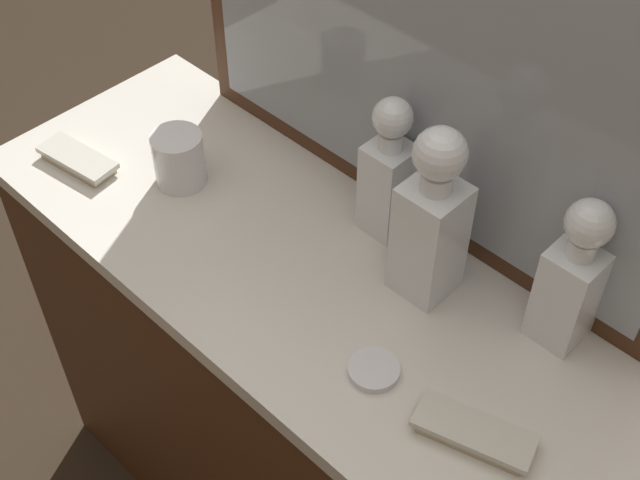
% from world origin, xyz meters
% --- Properties ---
extents(dresser, '(1.30, 0.46, 0.90)m').
position_xyz_m(dresser, '(0.00, 0.00, 0.45)').
color(dresser, '#472816').
rests_on(dresser, ground_plane).
extents(dresser_mirror, '(0.95, 0.03, 0.59)m').
position_xyz_m(dresser_mirror, '(0.00, 0.21, 1.19)').
color(dresser_mirror, '#472816').
rests_on(dresser_mirror, dresser).
extents(crystal_decanter_far_left, '(0.07, 0.07, 0.26)m').
position_xyz_m(crystal_decanter_far_left, '(0.00, 0.16, 1.00)').
color(crystal_decanter_far_left, white).
rests_on(crystal_decanter_far_left, dresser).
extents(crystal_decanter_left, '(0.09, 0.09, 0.31)m').
position_xyz_m(crystal_decanter_left, '(0.13, 0.10, 1.02)').
color(crystal_decanter_left, white).
rests_on(crystal_decanter_left, dresser).
extents(crystal_decanter_far_right, '(0.08, 0.08, 0.26)m').
position_xyz_m(crystal_decanter_far_right, '(0.33, 0.17, 1.00)').
color(crystal_decanter_far_right, white).
rests_on(crystal_decanter_far_right, dresser).
extents(crystal_tumbler_far_left, '(0.09, 0.09, 0.10)m').
position_xyz_m(crystal_tumbler_far_left, '(-0.33, -0.01, 0.94)').
color(crystal_tumbler_far_left, white).
rests_on(crystal_tumbler_far_left, dresser).
extents(silver_brush_right, '(0.16, 0.08, 0.02)m').
position_xyz_m(silver_brush_right, '(-0.50, -0.12, 0.91)').
color(silver_brush_right, '#B7A88C').
rests_on(silver_brush_right, dresser).
extents(silver_brush_left, '(0.18, 0.11, 0.02)m').
position_xyz_m(silver_brush_left, '(0.36, -0.07, 0.91)').
color(silver_brush_left, '#B7A88C').
rests_on(silver_brush_left, dresser).
extents(porcelain_dish, '(0.08, 0.08, 0.01)m').
position_xyz_m(porcelain_dish, '(0.19, -0.08, 0.90)').
color(porcelain_dish, silver).
rests_on(porcelain_dish, dresser).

